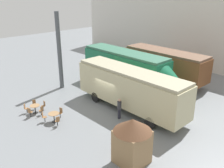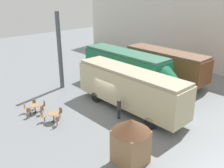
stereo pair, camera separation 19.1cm
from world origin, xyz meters
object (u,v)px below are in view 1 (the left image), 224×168
Objects in this scene: streamlined_locomotive at (130,68)px; cafe_table_near at (54,115)px; passenger_coach_vintage at (130,87)px; ticket_kiosk at (132,139)px; cafe_chair_0 at (61,112)px; cafe_table_mid at (35,107)px; passenger_coach_wooden at (165,63)px; visitor_person at (119,108)px.

streamlined_locomotive is 13.62× the size of cafe_table_near.
passenger_coach_vintage is (3.33, -3.60, -0.24)m from streamlined_locomotive.
cafe_chair_0 is at bearing -179.39° from ticket_kiosk.
passenger_coach_vintage is at bearing 51.59° from cafe_table_mid.
passenger_coach_wooden is at bearing 104.80° from passenger_coach_vintage.
ticket_kiosk is (4.43, -3.34, 0.69)m from visitor_person.
cafe_table_near is 1.03× the size of cafe_chair_0.
passenger_coach_wooden is 4.71m from streamlined_locomotive.
cafe_chair_0 is at bearing -87.17° from streamlined_locomotive.
passenger_coach_vintage is (2.15, -8.15, -0.05)m from passenger_coach_wooden.
passenger_coach_vintage is 12.19× the size of cafe_table_near.
ticket_kiosk is at bearing -61.79° from passenger_coach_wooden.
cafe_table_mid is 10.23m from ticket_kiosk.
cafe_table_near is at bearing 8.59° from cafe_table_mid.
cafe_chair_0 is (0.44, -8.87, -1.86)m from streamlined_locomotive.
passenger_coach_vintage is 6.09× the size of visitor_person.
ticket_kiosk is (5.00, -5.19, -0.46)m from passenger_coach_vintage.
cafe_chair_0 is 7.98m from ticket_kiosk.
visitor_person is 5.59m from ticket_kiosk.
streamlined_locomotive is 9.07m from cafe_chair_0.
streamlined_locomotive reaches higher than passenger_coach_wooden.
passenger_coach_vintage is 6.23m from cafe_chair_0.
cafe_table_mid is (-1.76, -10.02, -1.81)m from streamlined_locomotive.
cafe_table_mid is 0.47× the size of visitor_person.
passenger_coach_wooden is at bearing 78.61° from cafe_table_mid.
ticket_kiosk is (8.33, -8.78, -0.69)m from streamlined_locomotive.
cafe_table_near is 1.07× the size of cafe_table_mid.
cafe_table_near is (0.70, -9.65, -1.76)m from streamlined_locomotive.
streamlined_locomotive is at bearing 132.79° from passenger_coach_vintage.
visitor_person is at bearing 116.42° from cafe_chair_0.
passenger_coach_vintage is at bearing 107.16° from visitor_person.
ticket_kiosk reaches higher than cafe_table_near.
streamlined_locomotive is 12.13m from ticket_kiosk.
passenger_coach_wooden is at bearing 118.21° from ticket_kiosk.
cafe_table_near is at bearing -113.52° from passenger_coach_vintage.
cafe_chair_0 is (2.20, 1.15, -0.05)m from cafe_table_mid.
cafe_chair_0 is at bearing 27.61° from cafe_table_mid.
cafe_chair_0 reaches higher than cafe_table_near.
cafe_table_mid is (-5.09, -6.42, -1.57)m from passenger_coach_vintage.
cafe_chair_0 is 4.89m from visitor_person.
visitor_person is (3.20, 4.21, 0.38)m from cafe_table_near.
streamlined_locomotive is (-1.18, -4.56, 0.19)m from passenger_coach_wooden.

